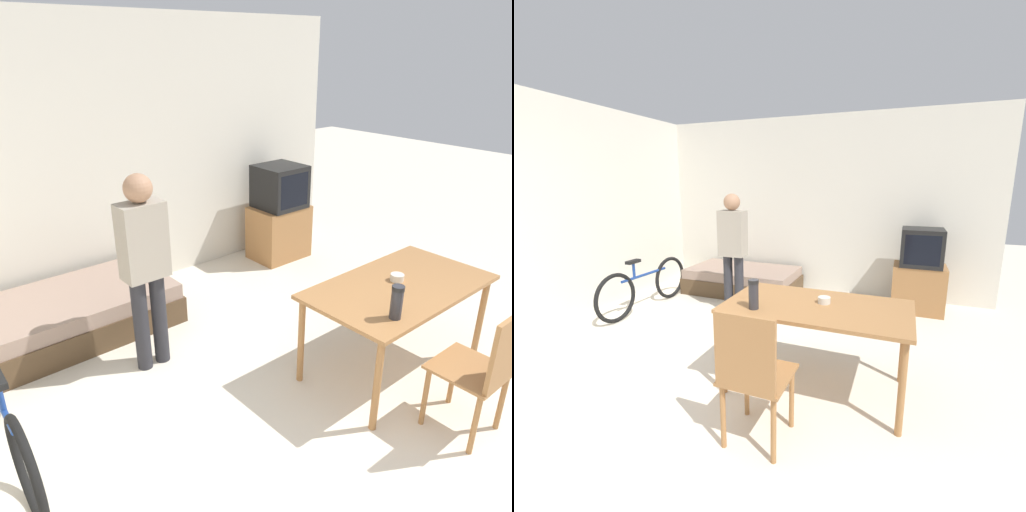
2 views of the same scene
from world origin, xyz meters
TOP-DOWN VIEW (x-y plane):
  - wall_back at (0.00, 3.97)m, footprint 5.59×0.06m
  - daybed at (-0.78, 3.39)m, footprint 1.72×0.94m
  - tv at (1.78, 3.50)m, footprint 0.65×0.50m
  - dining_table at (0.94, 1.26)m, footprint 1.48×0.82m
  - wooden_chair at (0.73, 0.45)m, footprint 0.43×0.43m
  - bicycle at (-1.69, 2.22)m, footprint 0.10×1.65m
  - person_standing at (-0.49, 2.53)m, footprint 0.34×0.21m
  - thermos_flask at (0.50, 0.99)m, footprint 0.08×0.08m
  - mate_bowl at (0.98, 1.32)m, footprint 0.10×0.10m

SIDE VIEW (x-z plane):
  - daybed at x=-0.78m, z-range 0.00..0.38m
  - bicycle at x=-1.69m, z-range -0.04..0.69m
  - tv at x=1.78m, z-range -0.03..1.10m
  - wooden_chair at x=0.73m, z-range 0.06..1.01m
  - dining_table at x=0.94m, z-range 0.29..1.03m
  - mate_bowl at x=0.98m, z-range 0.74..0.79m
  - thermos_flask at x=0.50m, z-range 0.75..0.98m
  - person_standing at x=-0.49m, z-range 0.12..1.70m
  - wall_back at x=0.00m, z-range 0.00..2.70m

